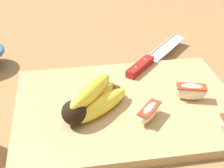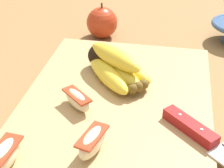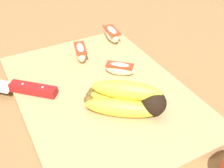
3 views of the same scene
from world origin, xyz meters
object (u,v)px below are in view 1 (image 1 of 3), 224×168
Objects in this scene: chefs_knife at (149,60)px; apple_wedge_middle at (149,112)px; banana_bunch at (91,100)px; apple_wedge_far at (191,91)px.

apple_wedge_middle reaches higher than chefs_knife.
chefs_knife is (-0.17, -0.18, -0.02)m from banana_bunch.
banana_bunch reaches higher than chefs_knife.
apple_wedge_far is at bearing -178.35° from banana_bunch.
banana_bunch is 0.12m from apple_wedge_middle.
banana_bunch reaches higher than apple_wedge_far.
banana_bunch is at bearing 1.65° from apple_wedge_far.
chefs_knife is 0.23m from apple_wedge_middle.
chefs_knife is at bearing -76.39° from apple_wedge_far.
chefs_knife is at bearing -104.99° from apple_wedge_middle.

